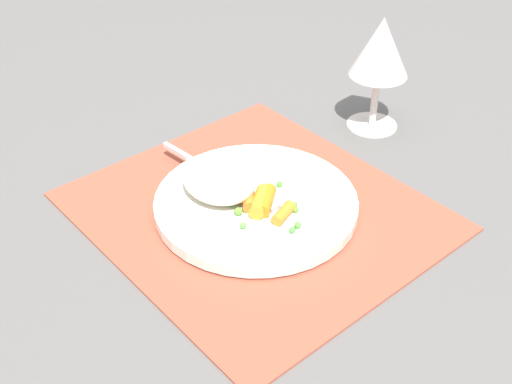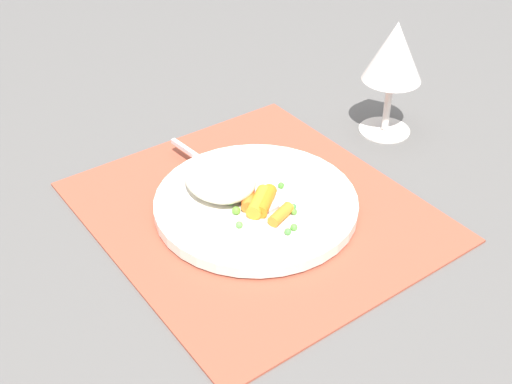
{
  "view_description": "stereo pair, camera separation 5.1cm",
  "coord_description": "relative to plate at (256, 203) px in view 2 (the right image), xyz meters",
  "views": [
    {
      "loc": [
        0.48,
        -0.41,
        0.49
      ],
      "look_at": [
        0.0,
        0.0,
        0.03
      ],
      "focal_mm": 46.28,
      "sensor_mm": 36.0,
      "label": 1
    },
    {
      "loc": [
        0.51,
        -0.37,
        0.49
      ],
      "look_at": [
        0.0,
        0.0,
        0.03
      ],
      "focal_mm": 46.28,
      "sensor_mm": 36.0,
      "label": 2
    }
  ],
  "objects": [
    {
      "name": "ground_plane",
      "position": [
        0.0,
        0.0,
        -0.01
      ],
      "size": [
        2.4,
        2.4,
        0.0
      ],
      "primitive_type": "plane",
      "color": "#565451"
    },
    {
      "name": "placemat",
      "position": [
        0.0,
        0.0,
        -0.01
      ],
      "size": [
        0.4,
        0.36,
        0.01
      ],
      "primitive_type": "cube",
      "color": "#9E4733",
      "rests_on": "ground_plane"
    },
    {
      "name": "plate",
      "position": [
        0.0,
        0.0,
        0.0
      ],
      "size": [
        0.25,
        0.25,
        0.01
      ],
      "primitive_type": "cylinder",
      "color": "silver",
      "rests_on": "placemat"
    },
    {
      "name": "rice_mound",
      "position": [
        -0.04,
        -0.03,
        0.03
      ],
      "size": [
        0.1,
        0.08,
        0.04
      ],
      "primitive_type": "ellipsoid",
      "color": "beige",
      "rests_on": "plate"
    },
    {
      "name": "carrot_portion",
      "position": [
        0.02,
        -0.0,
        0.02
      ],
      "size": [
        0.08,
        0.06,
        0.02
      ],
      "color": "orange",
      "rests_on": "plate"
    },
    {
      "name": "pea_scatter",
      "position": [
        0.03,
        -0.01,
        0.01
      ],
      "size": [
        0.09,
        0.09,
        0.01
      ],
      "color": "#4F9431",
      "rests_on": "plate"
    },
    {
      "name": "fork",
      "position": [
        -0.05,
        -0.0,
        0.01
      ],
      "size": [
        0.2,
        0.03,
        0.01
      ],
      "color": "silver",
      "rests_on": "plate"
    },
    {
      "name": "wine_glass",
      "position": [
        -0.05,
        0.26,
        0.1
      ],
      "size": [
        0.08,
        0.08,
        0.16
      ],
      "color": "silver",
      "rests_on": "ground_plane"
    }
  ]
}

